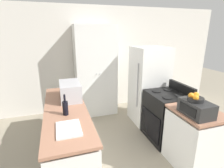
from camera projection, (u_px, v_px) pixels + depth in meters
wall_back at (95, 60)px, 4.48m from camera, size 7.00×0.06×2.60m
counter_left at (68, 136)px, 2.71m from camera, size 0.60×2.06×0.92m
counter_right at (193, 140)px, 2.63m from camera, size 0.60×0.71×0.92m
pantry_cabinet at (95, 71)px, 4.22m from camera, size 0.95×0.59×2.15m
stove at (166, 116)px, 3.30m from camera, size 0.66×0.73×1.08m
refrigerator at (149, 86)px, 3.88m from camera, size 0.73×0.68×1.69m
microwave at (70, 91)px, 2.89m from camera, size 0.33×0.54×0.28m
wine_bottle at (65, 108)px, 2.35m from camera, size 0.08×0.08×0.29m
toaster_oven at (196, 108)px, 2.33m from camera, size 0.29×0.43×0.20m
fruit_bowl at (195, 98)px, 2.30m from camera, size 0.21×0.21×0.11m
cutting_board at (69, 129)px, 2.02m from camera, size 0.28×0.38×0.02m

